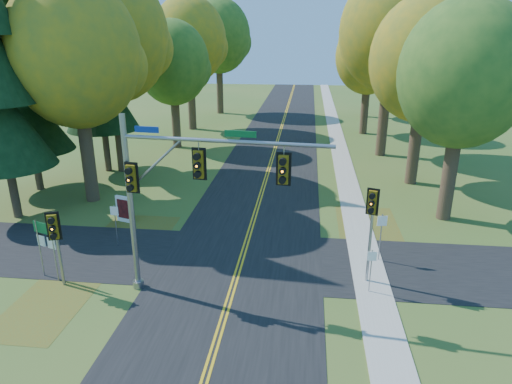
# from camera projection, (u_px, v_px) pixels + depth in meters

# --- Properties ---
(ground) EXTENTS (160.00, 160.00, 0.00)m
(ground) POSITION_uv_depth(u_px,v_px,m) (235.00, 280.00, 20.99)
(ground) COLOR #35591F
(ground) RESTS_ON ground
(road_main) EXTENTS (8.00, 160.00, 0.02)m
(road_main) POSITION_uv_depth(u_px,v_px,m) (235.00, 280.00, 20.99)
(road_main) COLOR black
(road_main) RESTS_ON ground
(road_cross) EXTENTS (60.00, 6.00, 0.02)m
(road_cross) POSITION_uv_depth(u_px,v_px,m) (241.00, 259.00, 22.86)
(road_cross) COLOR black
(road_cross) RESTS_ON ground
(centerline_left) EXTENTS (0.10, 160.00, 0.01)m
(centerline_left) POSITION_uv_depth(u_px,v_px,m) (233.00, 279.00, 20.99)
(centerline_left) COLOR gold
(centerline_left) RESTS_ON road_main
(centerline_right) EXTENTS (0.10, 160.00, 0.01)m
(centerline_right) POSITION_uv_depth(u_px,v_px,m) (237.00, 280.00, 20.97)
(centerline_right) COLOR gold
(centerline_right) RESTS_ON road_main
(sidewalk_east) EXTENTS (1.60, 160.00, 0.06)m
(sidewalk_east) POSITION_uv_depth(u_px,v_px,m) (373.00, 288.00, 20.32)
(sidewalk_east) COLOR #9E998E
(sidewalk_east) RESTS_ON ground
(leaf_patch_w_near) EXTENTS (4.00, 6.00, 0.00)m
(leaf_patch_w_near) POSITION_uv_depth(u_px,v_px,m) (131.00, 236.00, 25.43)
(leaf_patch_w_near) COLOR brown
(leaf_patch_w_near) RESTS_ON ground
(leaf_patch_e) EXTENTS (3.50, 8.00, 0.00)m
(leaf_patch_e) POSITION_uv_depth(u_px,v_px,m) (370.00, 233.00, 25.88)
(leaf_patch_e) COLOR brown
(leaf_patch_e) RESTS_ON ground
(leaf_patch_w_far) EXTENTS (3.00, 5.00, 0.00)m
(leaf_patch_w_far) POSITION_uv_depth(u_px,v_px,m) (46.00, 306.00, 18.98)
(leaf_patch_w_far) COLOR brown
(leaf_patch_w_far) RESTS_ON ground
(tree_w_a) EXTENTS (8.00, 8.00, 14.15)m
(tree_w_a) POSITION_uv_depth(u_px,v_px,m) (77.00, 54.00, 27.78)
(tree_w_a) COLOR #38281C
(tree_w_a) RESTS_ON ground
(tree_e_a) EXTENTS (7.20, 7.20, 12.73)m
(tree_e_a) POSITION_uv_depth(u_px,v_px,m) (465.00, 75.00, 25.11)
(tree_e_a) COLOR #38281C
(tree_e_a) RESTS_ON ground
(tree_w_b) EXTENTS (8.60, 8.60, 15.38)m
(tree_w_b) POSITION_uv_depth(u_px,v_px,m) (112.00, 37.00, 34.01)
(tree_w_b) COLOR #38281C
(tree_w_b) RESTS_ON ground
(tree_e_b) EXTENTS (7.60, 7.60, 13.33)m
(tree_e_b) POSITION_uv_depth(u_px,v_px,m) (426.00, 60.00, 31.42)
(tree_e_b) COLOR #38281C
(tree_e_b) RESTS_ON ground
(tree_w_c) EXTENTS (6.80, 6.80, 11.91)m
(tree_w_c) POSITION_uv_depth(u_px,v_px,m) (173.00, 63.00, 42.25)
(tree_w_c) COLOR #38281C
(tree_w_c) RESTS_ON ground
(tree_e_c) EXTENTS (8.80, 8.80, 15.79)m
(tree_e_c) POSITION_uv_depth(u_px,v_px,m) (392.00, 32.00, 38.53)
(tree_e_c) COLOR #38281C
(tree_e_c) RESTS_ON ground
(tree_w_d) EXTENTS (8.20, 8.20, 14.56)m
(tree_w_d) POSITION_uv_depth(u_px,v_px,m) (190.00, 40.00, 49.85)
(tree_w_d) COLOR #38281C
(tree_w_d) RESTS_ON ground
(tree_e_d) EXTENTS (7.00, 7.00, 12.32)m
(tree_e_d) POSITION_uv_depth(u_px,v_px,m) (369.00, 56.00, 48.01)
(tree_e_d) COLOR #38281C
(tree_e_d) RESTS_ON ground
(tree_w_e) EXTENTS (8.40, 8.40, 14.97)m
(tree_w_e) POSITION_uv_depth(u_px,v_px,m) (219.00, 36.00, 59.83)
(tree_w_e) COLOR #38281C
(tree_w_e) RESTS_ON ground
(tree_e_e) EXTENTS (7.80, 7.80, 13.74)m
(tree_e_e) POSITION_uv_depth(u_px,v_px,m) (370.00, 44.00, 57.58)
(tree_e_e) COLOR #38281C
(tree_e_e) RESTS_ON ground
(pine_b) EXTENTS (5.60, 5.60, 17.31)m
(pine_b) POSITION_uv_depth(u_px,v_px,m) (21.00, 73.00, 30.25)
(pine_b) COLOR #38281C
(pine_b) RESTS_ON ground
(pine_c) EXTENTS (5.60, 5.60, 20.56)m
(pine_c) POSITION_uv_depth(u_px,v_px,m) (95.00, 47.00, 34.10)
(pine_c) COLOR #38281C
(pine_c) RESTS_ON ground
(traffic_mast) EXTENTS (8.54, 1.24, 7.78)m
(traffic_mast) POSITION_uv_depth(u_px,v_px,m) (176.00, 185.00, 18.27)
(traffic_mast) COLOR gray
(traffic_mast) RESTS_ON ground
(east_signal_pole) EXTENTS (0.51, 0.61, 4.59)m
(east_signal_pole) POSITION_uv_depth(u_px,v_px,m) (372.00, 212.00, 19.55)
(east_signal_pole) COLOR #909498
(east_signal_pole) RESTS_ON ground
(ped_signal_pole) EXTENTS (0.56, 0.66, 3.64)m
(ped_signal_pole) POSITION_uv_depth(u_px,v_px,m) (55.00, 232.00, 19.51)
(ped_signal_pole) COLOR gray
(ped_signal_pole) RESTS_ON ground
(route_sign_cluster) EXTENTS (1.25, 0.49, 2.83)m
(route_sign_cluster) POSITION_uv_depth(u_px,v_px,m) (46.00, 239.00, 20.51)
(route_sign_cluster) COLOR gray
(route_sign_cluster) RESTS_ON ground
(info_kiosk) EXTENTS (1.16, 0.51, 1.62)m
(info_kiosk) POSITION_uv_depth(u_px,v_px,m) (125.00, 209.00, 27.08)
(info_kiosk) COLOR white
(info_kiosk) RESTS_ON ground
(reg_sign_e_north) EXTENTS (0.48, 0.11, 2.50)m
(reg_sign_e_north) POSITION_uv_depth(u_px,v_px,m) (381.00, 229.00, 22.18)
(reg_sign_e_north) COLOR gray
(reg_sign_e_north) RESTS_ON ground
(reg_sign_e_south) EXTENTS (0.39, 0.06, 2.06)m
(reg_sign_e_south) POSITION_uv_depth(u_px,v_px,m) (371.00, 264.00, 19.53)
(reg_sign_e_south) COLOR gray
(reg_sign_e_south) RESTS_ON ground
(reg_sign_w) EXTENTS (0.44, 0.08, 2.28)m
(reg_sign_w) POSITION_uv_depth(u_px,v_px,m) (115.00, 218.00, 23.89)
(reg_sign_w) COLOR gray
(reg_sign_w) RESTS_ON ground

